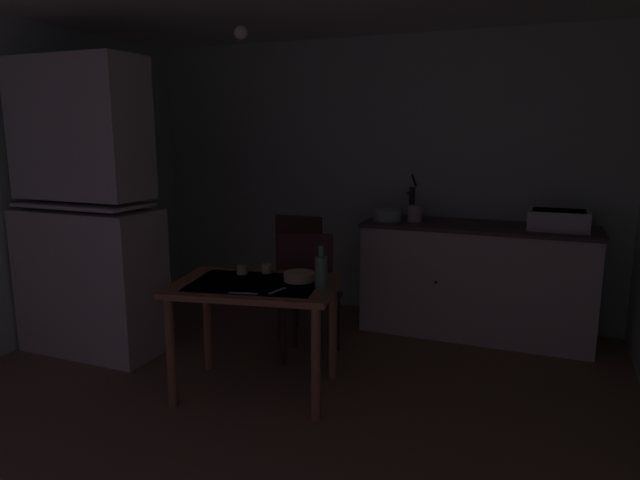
{
  "coord_description": "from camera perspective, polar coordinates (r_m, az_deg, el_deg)",
  "views": [
    {
      "loc": [
        1.54,
        -3.12,
        1.66
      ],
      "look_at": [
        0.15,
        0.26,
        0.95
      ],
      "focal_mm": 31.68,
      "sensor_mm": 36.0,
      "label": 1
    }
  ],
  "objects": [
    {
      "name": "stoneware_crock",
      "position": [
        4.78,
        9.57,
        2.66
      ],
      "size": [
        0.12,
        0.12,
        0.14
      ],
      "primitive_type": "cylinder",
      "color": "beige",
      "rests_on": "counter_cabinet"
    },
    {
      "name": "wall_back",
      "position": [
        5.26,
        5.24,
        6.33
      ],
      "size": [
        4.47,
        0.1,
        2.48
      ],
      "primitive_type": "cube",
      "color": "#B6D0B5",
      "rests_on": "ground"
    },
    {
      "name": "teaspoon_near_bowl",
      "position": [
        3.37,
        -4.35,
        -5.13
      ],
      "size": [
        0.04,
        0.15,
        0.0
      ],
      "primitive_type": "cube",
      "rotation": [
        0.0,
        0.0,
        4.55
      ],
      "color": "beige",
      "rests_on": "dining_table"
    },
    {
      "name": "wall_left",
      "position": [
        4.92,
        -28.09,
        4.77
      ],
      "size": [
        0.1,
        3.78,
        2.48
      ],
      "primitive_type": "cube",
      "color": "#B3CEB9",
      "rests_on": "ground"
    },
    {
      "name": "chair_by_counter",
      "position": [
        4.5,
        -1.63,
        -3.51
      ],
      "size": [
        0.41,
        0.41,
        1.02
      ],
      "color": "#37271A",
      "rests_on": "ground"
    },
    {
      "name": "chair_far_side",
      "position": [
        4.07,
        -1.1,
        -5.48
      ],
      "size": [
        0.47,
        0.47,
        0.97
      ],
      "color": "#3C221E",
      "rests_on": "ground"
    },
    {
      "name": "sink_basin",
      "position": [
        4.69,
        22.94,
        1.91
      ],
      "size": [
        0.44,
        0.34,
        0.15
      ],
      "color": "white",
      "rests_on": "counter_cabinet"
    },
    {
      "name": "mug_tall",
      "position": [
        3.79,
        -5.44,
        -2.87
      ],
      "size": [
        0.06,
        0.06,
        0.06
      ],
      "primitive_type": "cylinder",
      "color": "beige",
      "rests_on": "dining_table"
    },
    {
      "name": "hand_pump",
      "position": [
        4.84,
        9.25,
        3.99
      ],
      "size": [
        0.05,
        0.27,
        0.39
      ],
      "color": "#232328",
      "rests_on": "counter_cabinet"
    },
    {
      "name": "counter_cabinet",
      "position": [
        4.82,
        15.48,
        -3.88
      ],
      "size": [
        1.84,
        0.64,
        0.92
      ],
      "color": "silver",
      "rests_on": "ground"
    },
    {
      "name": "mixing_bowl_counter",
      "position": [
        4.81,
        6.81,
        2.55
      ],
      "size": [
        0.24,
        0.24,
        0.09
      ],
      "primitive_type": "cylinder",
      "color": "#ADD1C1",
      "rests_on": "counter_cabinet"
    },
    {
      "name": "pendant_bulb",
      "position": [
        3.54,
        -8.0,
        20.02
      ],
      "size": [
        0.08,
        0.08,
        0.08
      ],
      "primitive_type": "sphere",
      "color": "#F9EFCC"
    },
    {
      "name": "table_knife",
      "position": [
        3.34,
        -7.77,
        -5.35
      ],
      "size": [
        0.17,
        0.06,
        0.0
      ],
      "primitive_type": "cube",
      "rotation": [
        0.0,
        0.0,
        0.23
      ],
      "color": "silver",
      "rests_on": "dining_table"
    },
    {
      "name": "hutch_cabinet",
      "position": [
        4.53,
        -22.48,
        1.97
      ],
      "size": [
        1.07,
        0.5,
        2.18
      ],
      "color": "silver",
      "rests_on": "ground"
    },
    {
      "name": "serving_bowl_wide",
      "position": [
        3.59,
        -2.12,
        -3.7
      ],
      "size": [
        0.2,
        0.2,
        0.06
      ],
      "primitive_type": "cylinder",
      "color": "beige",
      "rests_on": "dining_table"
    },
    {
      "name": "teacup_mint",
      "position": [
        3.79,
        -7.87,
        -3.0
      ],
      "size": [
        0.07,
        0.07,
        0.06
      ],
      "primitive_type": "cylinder",
      "color": "beige",
      "rests_on": "dining_table"
    },
    {
      "name": "glass_bottle",
      "position": [
        3.4,
        0.12,
        -3.15
      ],
      "size": [
        0.08,
        0.08,
        0.26
      ],
      "color": "#4C7F56",
      "rests_on": "dining_table"
    },
    {
      "name": "ground_plane",
      "position": [
        3.86,
        -3.7,
        -14.58
      ],
      "size": [
        5.37,
        5.37,
        0.0
      ],
      "primitive_type": "plane",
      "color": "#856A4C"
    },
    {
      "name": "dining_table",
      "position": [
        3.59,
        -6.56,
        -5.97
      ],
      "size": [
        1.13,
        0.89,
        0.73
      ],
      "color": "#966C43",
      "rests_on": "ground"
    }
  ]
}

